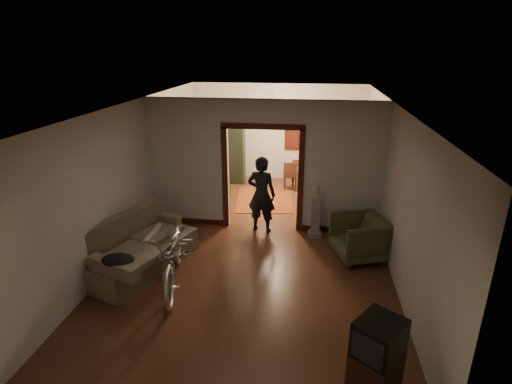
% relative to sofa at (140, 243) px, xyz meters
% --- Properties ---
extents(floor, '(5.00, 8.50, 0.01)m').
position_rel_sofa_xyz_m(floor, '(1.95, 1.30, -0.49)').
color(floor, '#3B1F13').
rests_on(floor, ground).
extents(ceiling, '(5.00, 8.50, 0.01)m').
position_rel_sofa_xyz_m(ceiling, '(1.95, 1.30, 2.31)').
color(ceiling, white).
rests_on(ceiling, floor).
extents(wall_back, '(5.00, 0.02, 2.80)m').
position_rel_sofa_xyz_m(wall_back, '(1.95, 5.55, 0.91)').
color(wall_back, beige).
rests_on(wall_back, floor).
extents(wall_left, '(0.02, 8.50, 2.80)m').
position_rel_sofa_xyz_m(wall_left, '(-0.55, 1.30, 0.91)').
color(wall_left, beige).
rests_on(wall_left, floor).
extents(wall_right, '(0.02, 8.50, 2.80)m').
position_rel_sofa_xyz_m(wall_right, '(4.45, 1.30, 0.91)').
color(wall_right, beige).
rests_on(wall_right, floor).
extents(partition_wall, '(5.00, 0.14, 2.80)m').
position_rel_sofa_xyz_m(partition_wall, '(1.95, 2.05, 0.91)').
color(partition_wall, beige).
rests_on(partition_wall, floor).
extents(door_casing, '(1.74, 0.20, 2.32)m').
position_rel_sofa_xyz_m(door_casing, '(1.95, 2.05, 0.61)').
color(door_casing, '#3B140D').
rests_on(door_casing, floor).
extents(far_window, '(0.98, 0.06, 1.28)m').
position_rel_sofa_xyz_m(far_window, '(2.65, 5.51, 1.06)').
color(far_window, black).
rests_on(far_window, wall_back).
extents(chandelier, '(0.24, 0.24, 0.24)m').
position_rel_sofa_xyz_m(chandelier, '(1.95, 3.80, 1.86)').
color(chandelier, '#FFE0A5').
rests_on(chandelier, ceiling).
extents(light_switch, '(0.08, 0.01, 0.12)m').
position_rel_sofa_xyz_m(light_switch, '(3.00, 1.98, 0.76)').
color(light_switch, silver).
rests_on(light_switch, partition_wall).
extents(sofa, '(1.63, 2.34, 0.98)m').
position_rel_sofa_xyz_m(sofa, '(0.00, 0.00, 0.00)').
color(sofa, brown).
rests_on(sofa, floor).
extents(rolled_paper, '(0.10, 0.80, 0.10)m').
position_rel_sofa_xyz_m(rolled_paper, '(0.10, 0.30, 0.04)').
color(rolled_paper, beige).
rests_on(rolled_paper, sofa).
extents(jacket, '(0.52, 0.39, 0.15)m').
position_rel_sofa_xyz_m(jacket, '(0.05, -0.91, 0.19)').
color(jacket, black).
rests_on(jacket, sofa).
extents(bicycle, '(1.19, 2.21, 1.10)m').
position_rel_sofa_xyz_m(bicycle, '(0.76, -0.38, 0.06)').
color(bicycle, silver).
rests_on(bicycle, floor).
extents(armchair, '(1.15, 1.13, 0.83)m').
position_rel_sofa_xyz_m(armchair, '(3.91, 0.93, -0.08)').
color(armchair, '#464828').
rests_on(armchair, floor).
extents(tv_stand, '(0.69, 0.70, 0.48)m').
position_rel_sofa_xyz_m(tv_stand, '(3.81, -2.16, -0.25)').
color(tv_stand, black).
rests_on(tv_stand, floor).
extents(crt_tv, '(0.69, 0.70, 0.45)m').
position_rel_sofa_xyz_m(crt_tv, '(3.81, -2.16, 0.19)').
color(crt_tv, black).
rests_on(crt_tv, tv_stand).
extents(vacuum, '(0.33, 0.30, 0.90)m').
position_rel_sofa_xyz_m(vacuum, '(3.10, 1.70, -0.04)').
color(vacuum, gray).
rests_on(vacuum, floor).
extents(person, '(0.67, 0.50, 1.67)m').
position_rel_sofa_xyz_m(person, '(1.95, 1.85, 0.34)').
color(person, black).
rests_on(person, floor).
extents(oriental_rug, '(1.64, 2.02, 0.01)m').
position_rel_sofa_xyz_m(oriental_rug, '(1.79, 3.67, -0.48)').
color(oriental_rug, '#66270F').
rests_on(oriental_rug, floor).
extents(locker, '(1.05, 0.70, 1.94)m').
position_rel_sofa_xyz_m(locker, '(0.57, 5.05, 0.48)').
color(locker, '#253620').
rests_on(locker, floor).
extents(globe, '(0.27, 0.27, 0.27)m').
position_rel_sofa_xyz_m(globe, '(0.57, 5.05, 1.45)').
color(globe, '#1E5972').
rests_on(globe, locker).
extents(desk, '(0.95, 0.61, 0.66)m').
position_rel_sofa_xyz_m(desk, '(2.88, 5.02, -0.16)').
color(desk, black).
rests_on(desk, floor).
extents(desk_chair, '(0.38, 0.38, 0.82)m').
position_rel_sofa_xyz_m(desk_chair, '(2.41, 4.57, -0.08)').
color(desk_chair, black).
rests_on(desk_chair, floor).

